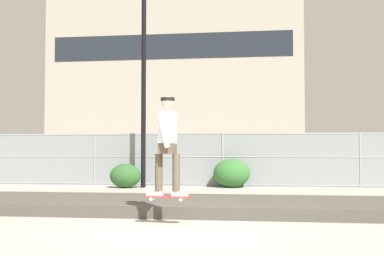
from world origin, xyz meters
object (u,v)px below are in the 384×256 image
object	(u,v)px
parked_car_near	(175,160)
shrub_center	(232,173)
parked_car_mid	(326,160)
shrub_left	(125,176)
skateboard	(167,197)
skater	(168,140)
street_lamp	(144,61)

from	to	relation	value
parked_car_near	shrub_center	size ratio (longest dim) A/B	3.62
parked_car_mid	shrub_left	distance (m)	8.32
skateboard	skater	xyz separation A→B (m)	(-0.00, 0.00, 0.97)
parked_car_near	shrub_left	size ratio (longest dim) A/B	4.31
street_lamp	shrub_left	world-z (taller)	street_lamp
skater	shrub_center	world-z (taller)	skater
shrub_center	skater	bearing A→B (deg)	-94.25
street_lamp	shrub_center	distance (m)	4.84
skateboard	parked_car_near	distance (m)	12.29
skateboard	skater	bearing A→B (deg)	116.57
skateboard	shrub_left	world-z (taller)	shrub_left
shrub_left	shrub_center	world-z (taller)	shrub_center
skateboard	parked_car_mid	world-z (taller)	parked_car_mid
street_lamp	shrub_left	size ratio (longest dim) A/B	6.67
shrub_left	shrub_center	xyz separation A→B (m)	(3.50, 0.63, 0.08)
parked_car_near	street_lamp	bearing A→B (deg)	-94.98
parked_car_near	shrub_left	world-z (taller)	parked_car_near
skater	skateboard	bearing A→B (deg)	-63.43
skater	street_lamp	world-z (taller)	street_lamp
skater	parked_car_near	distance (m)	12.30
skateboard	parked_car_near	bearing A→B (deg)	99.20
shrub_center	shrub_left	bearing A→B (deg)	-169.75
skateboard	parked_car_near	size ratio (longest dim) A/B	0.18
parked_car_mid	shrub_left	xyz separation A→B (m)	(-7.08, -4.34, -0.44)
skateboard	parked_car_near	world-z (taller)	parked_car_near
skateboard	street_lamp	world-z (taller)	street_lamp
street_lamp	parked_car_mid	bearing A→B (deg)	32.18
skateboard	skater	size ratio (longest dim) A/B	0.48
shrub_left	skater	bearing A→B (deg)	-69.63
street_lamp	parked_car_near	size ratio (longest dim) A/B	1.55
skater	parked_car_mid	distance (m)	12.82
parked_car_near	shrub_left	bearing A→B (deg)	-101.85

